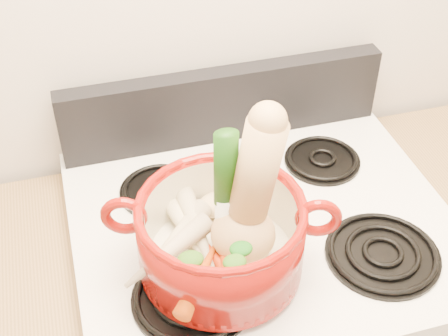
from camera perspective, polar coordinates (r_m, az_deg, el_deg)
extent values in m
cube|color=silver|center=(1.31, 3.59, -5.16)|extent=(0.78, 0.67, 0.03)
cube|color=black|center=(1.46, -0.04, 5.83)|extent=(0.76, 0.05, 0.18)
cylinder|color=black|center=(1.15, -2.90, -11.61)|extent=(0.22, 0.22, 0.02)
cylinder|color=black|center=(1.26, 14.32, -7.53)|extent=(0.22, 0.22, 0.02)
cylinder|color=black|center=(1.36, -5.91, -1.95)|extent=(0.17, 0.17, 0.02)
cylinder|color=black|center=(1.45, 8.98, 0.84)|extent=(0.17, 0.17, 0.02)
cylinder|color=maroon|center=(1.13, -0.28, -6.33)|extent=(0.38, 0.38, 0.15)
torus|color=maroon|center=(1.11, -9.15, -4.34)|extent=(0.09, 0.04, 0.08)
torus|color=maroon|center=(1.11, 8.62, -4.54)|extent=(0.09, 0.04, 0.08)
cylinder|color=white|center=(1.08, 0.15, -2.17)|extent=(0.04, 0.05, 0.28)
ellipsoid|color=tan|center=(1.23, -0.87, -3.39)|extent=(0.09, 0.08, 0.04)
cone|color=beige|center=(1.18, -3.26, -5.77)|extent=(0.09, 0.23, 0.06)
cone|color=beige|center=(1.16, -4.66, -6.55)|extent=(0.18, 0.15, 0.06)
cone|color=beige|center=(1.16, -2.46, -5.41)|extent=(0.06, 0.21, 0.06)
cone|color=beige|center=(1.11, -5.19, -7.57)|extent=(0.19, 0.13, 0.06)
cone|color=#C03309|center=(1.13, -0.62, -8.51)|extent=(0.07, 0.15, 0.04)
cone|color=#C05809|center=(1.09, -2.30, -10.26)|extent=(0.12, 0.15, 0.05)
cone|color=#C33E09|center=(1.11, 0.18, -8.64)|extent=(0.05, 0.16, 0.04)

